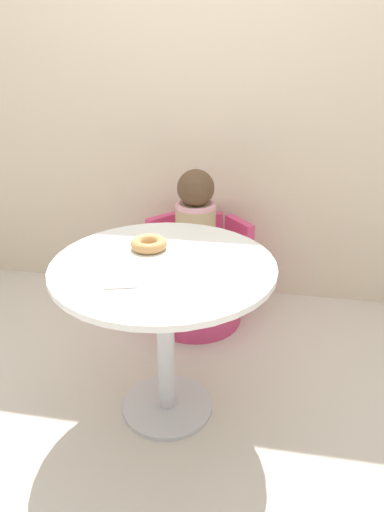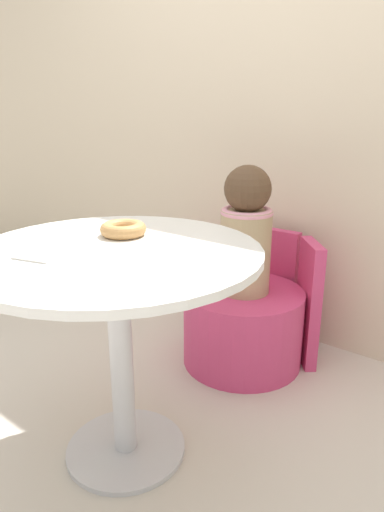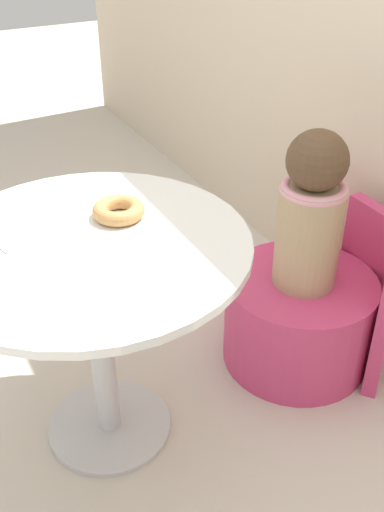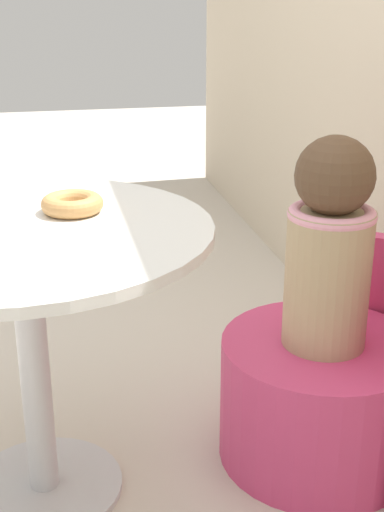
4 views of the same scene
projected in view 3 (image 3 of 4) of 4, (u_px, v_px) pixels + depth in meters
ground_plane at (115, 413)px, 2.04m from camera, size 12.00×12.00×0.00m
round_table at (95, 285)px, 1.68m from camera, size 0.88×0.88×0.72m
tub_chair at (298, 319)px, 2.19m from camera, size 0.54×0.54×0.35m
booth_backrest at (350, 278)px, 2.22m from camera, size 0.64×0.23×0.57m
child_figure at (311, 212)px, 1.95m from camera, size 0.22×0.22×0.55m
donut at (119, 210)px, 1.70m from camera, size 0.15×0.15×0.04m
paper_napkin at (15, 237)px, 1.61m from camera, size 0.15×0.15×0.01m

